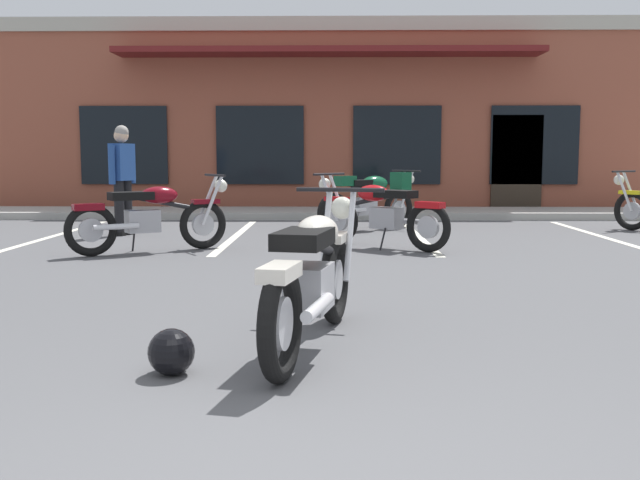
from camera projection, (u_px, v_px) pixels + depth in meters
The scene contains 10 objects.
ground_plane at pixel (323, 299), 6.21m from camera, with size 80.00×80.00×0.00m, color #515154.
sidewalk_kerb at pixel (328, 213), 14.70m from camera, with size 22.00×1.80×0.14m, color #A8A59E.
brick_storefront_building at pixel (329, 121), 18.45m from camera, with size 14.94×6.14×4.19m.
painted_stall_lines at pixel (327, 236), 11.13m from camera, with size 8.43×4.80×0.01m.
motorcycle_foreground_classic at pixel (313, 275), 4.58m from camera, with size 0.79×2.09×0.98m.
motorcycle_red_sportbike at pixel (151, 216), 9.16m from camera, with size 1.87×1.35×0.98m.
motorcycle_black_cruiser at pixel (380, 213), 9.64m from camera, with size 1.75×1.53×0.98m.
motorcycle_blue_standard at pixel (372, 198), 11.95m from camera, with size 1.74×1.55×0.98m.
person_in_black_shirt at pixel (122, 173), 11.12m from camera, with size 0.37×0.60×1.68m.
helmet_on_pavement at pixel (171, 352), 4.03m from camera, with size 0.26×0.26×0.26m.
Camera 1 is at (0.07, -2.06, 1.20)m, focal length 40.97 mm.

